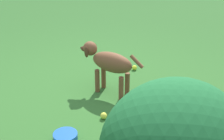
# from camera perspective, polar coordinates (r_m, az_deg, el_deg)

# --- Properties ---
(ground) EXTENTS (14.00, 14.00, 0.00)m
(ground) POSITION_cam_1_polar(r_m,az_deg,el_deg) (3.63, -3.34, -3.70)
(ground) COLOR #2D6026
(dog) EXTENTS (0.28, 0.84, 0.57)m
(dog) POSITION_cam_1_polar(r_m,az_deg,el_deg) (3.42, -0.69, 1.47)
(dog) COLOR brown
(dog) RESTS_ON ground
(tennis_ball_0) EXTENTS (0.07, 0.07, 0.07)m
(tennis_ball_0) POSITION_cam_1_polar(r_m,az_deg,el_deg) (3.08, -1.56, -8.55)
(tennis_ball_0) COLOR #D3D641
(tennis_ball_0) RESTS_ON ground
(tennis_ball_1) EXTENTS (0.07, 0.07, 0.07)m
(tennis_ball_1) POSITION_cam_1_polar(r_m,az_deg,el_deg) (3.07, 14.57, -9.60)
(tennis_ball_1) COLOR #C8D32B
(tennis_ball_1) RESTS_ON ground
(tennis_ball_2) EXTENTS (0.07, 0.07, 0.07)m
(tennis_ball_2) POSITION_cam_1_polar(r_m,az_deg,el_deg) (3.34, 12.37, -6.31)
(tennis_ball_2) COLOR #CBDC37
(tennis_ball_2) RESTS_ON ground
(tennis_ball_3) EXTENTS (0.07, 0.07, 0.07)m
(tennis_ball_3) POSITION_cam_1_polar(r_m,az_deg,el_deg) (4.14, 4.23, 0.44)
(tennis_ball_3) COLOR #CEE02F
(tennis_ball_3) RESTS_ON ground
(water_bowl) EXTENTS (0.22, 0.22, 0.06)m
(water_bowl) POSITION_cam_1_polar(r_m,az_deg,el_deg) (2.84, -8.72, -12.18)
(water_bowl) COLOR blue
(water_bowl) RESTS_ON ground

